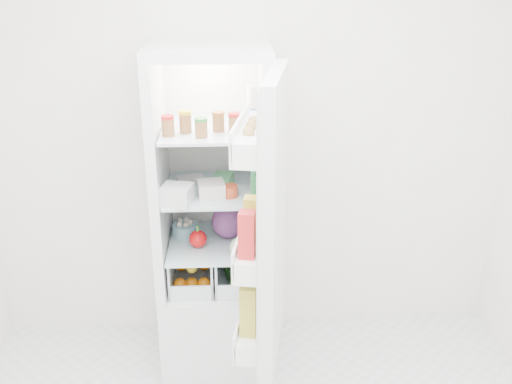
{
  "coord_description": "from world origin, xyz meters",
  "views": [
    {
      "loc": [
        -0.1,
        -1.61,
        2.18
      ],
      "look_at": [
        0.02,
        0.95,
        1.13
      ],
      "focal_mm": 40.0,
      "sensor_mm": 36.0,
      "label": 1
    }
  ],
  "objects_px": {
    "red_cabbage": "(229,221)",
    "refrigerator": "(215,249)",
    "mushroom_bowl": "(185,229)",
    "fridge_door": "(267,229)"
  },
  "relations": [
    {
      "from": "red_cabbage",
      "to": "refrigerator",
      "type": "bearing_deg",
      "value": 169.29
    },
    {
      "from": "mushroom_bowl",
      "to": "fridge_door",
      "type": "distance_m",
      "value": 0.83
    },
    {
      "from": "refrigerator",
      "to": "fridge_door",
      "type": "xyz_separation_m",
      "value": [
        0.25,
        -0.63,
        0.43
      ]
    },
    {
      "from": "refrigerator",
      "to": "red_cabbage",
      "type": "height_order",
      "value": "refrigerator"
    },
    {
      "from": "refrigerator",
      "to": "mushroom_bowl",
      "type": "distance_m",
      "value": 0.2
    },
    {
      "from": "red_cabbage",
      "to": "fridge_door",
      "type": "relative_size",
      "value": 0.14
    },
    {
      "from": "red_cabbage",
      "to": "mushroom_bowl",
      "type": "bearing_deg",
      "value": 172.0
    },
    {
      "from": "refrigerator",
      "to": "red_cabbage",
      "type": "xyz_separation_m",
      "value": [
        0.08,
        -0.02,
        0.18
      ]
    },
    {
      "from": "mushroom_bowl",
      "to": "fridge_door",
      "type": "relative_size",
      "value": 0.11
    },
    {
      "from": "red_cabbage",
      "to": "fridge_door",
      "type": "xyz_separation_m",
      "value": [
        0.17,
        -0.62,
        0.25
      ]
    }
  ]
}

